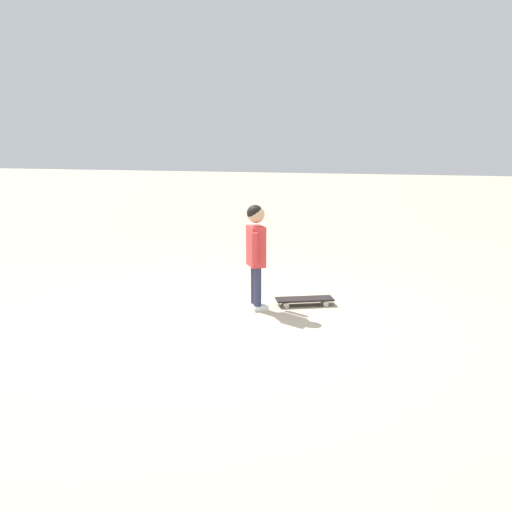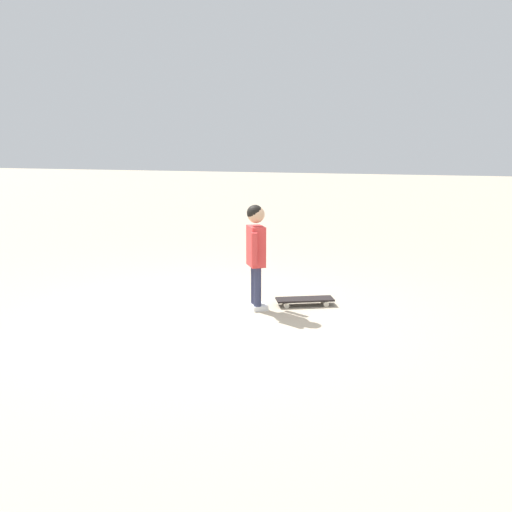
# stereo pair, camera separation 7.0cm
# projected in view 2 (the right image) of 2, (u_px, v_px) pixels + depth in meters

# --- Properties ---
(ground_plane) EXTENTS (50.00, 50.00, 0.00)m
(ground_plane) POSITION_uv_depth(u_px,v_px,m) (222.00, 317.00, 5.47)
(ground_plane) COLOR tan
(child_person) EXTENTS (0.41, 0.26, 1.06)m
(child_person) POSITION_uv_depth(u_px,v_px,m) (256.00, 245.00, 5.60)
(child_person) COLOR #2D3351
(child_person) RESTS_ON ground
(skateboard) EXTENTS (0.42, 0.62, 0.07)m
(skateboard) POSITION_uv_depth(u_px,v_px,m) (305.00, 300.00, 5.86)
(skateboard) COLOR black
(skateboard) RESTS_ON ground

